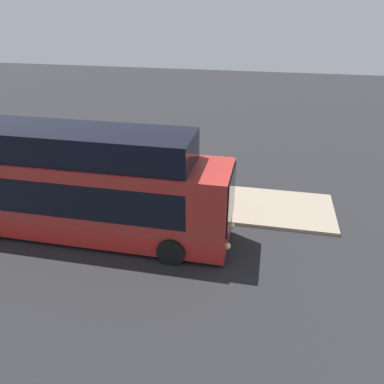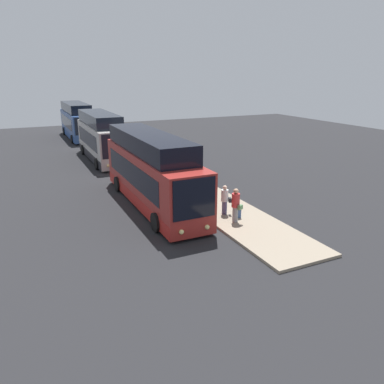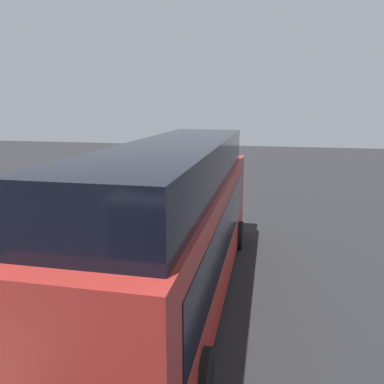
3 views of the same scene
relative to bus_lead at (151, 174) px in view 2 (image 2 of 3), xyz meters
The scene contains 10 objects.
ground 1.93m from the bus_lead, 40.35° to the left, with size 80.00×80.00×0.00m, color #232326.
platform 3.90m from the bus_lead, 87.46° to the left, with size 20.00×3.40×0.14m.
bus_lead is the anchor object (origin of this frame).
bus_second 13.70m from the bus_lead, behind, with size 10.29×2.75×4.25m.
bus_third 27.21m from the bus_lead, behind, with size 10.76×2.79×4.20m.
passenger_boarding 3.51m from the bus_lead, 75.58° to the left, with size 0.44×0.44×1.86m.
passenger_waiting 4.81m from the bus_lead, 38.91° to the left, with size 0.50×0.65×1.66m.
passenger_with_bags 5.77m from the bus_lead, 30.43° to the left, with size 0.68×0.54×1.83m.
suitcase 5.73m from the bus_lead, 37.49° to the left, with size 0.39×0.20×0.96m.
sign_post 2.17m from the bus_lead, 94.43° to the left, with size 0.10×0.76×2.34m.
Camera 2 is at (20.46, -7.21, 7.69)m, focal length 35.00 mm.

